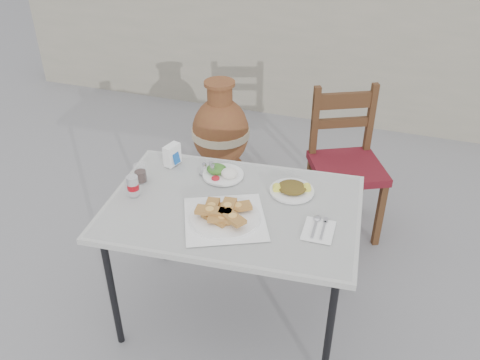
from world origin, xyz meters
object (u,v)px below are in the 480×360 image
(napkin_holder, at_px, (172,155))
(condiment_caddy, at_px, (210,170))
(chair, at_px, (346,162))
(terracotta_urn, at_px, (221,133))
(salad_rice_plate, at_px, (223,172))
(soda_can, at_px, (133,186))
(pide_plate, at_px, (225,213))
(salad_chopped_plate, at_px, (292,189))
(cafe_table, at_px, (233,213))
(cola_glass, at_px, (140,174))

(napkin_holder, xyz_separation_m, condiment_caddy, (0.21, -0.03, -0.03))
(chair, bearing_deg, napkin_holder, -165.84)
(terracotta_urn, bearing_deg, chair, -20.74)
(condiment_caddy, height_order, chair, chair)
(salad_rice_plate, height_order, soda_can, soda_can)
(pide_plate, distance_m, napkin_holder, 0.54)
(salad_rice_plate, xyz_separation_m, salad_chopped_plate, (0.36, -0.03, -0.00))
(cafe_table, xyz_separation_m, cola_glass, (-0.49, 0.04, 0.09))
(soda_can, bearing_deg, chair, 49.32)
(salad_rice_plate, distance_m, salad_chopped_plate, 0.36)
(salad_chopped_plate, bearing_deg, pide_plate, -126.88)
(cafe_table, height_order, soda_can, soda_can)
(salad_rice_plate, distance_m, terracotta_urn, 1.20)
(pide_plate, xyz_separation_m, terracotta_urn, (-0.55, 1.39, -0.39))
(salad_chopped_plate, xyz_separation_m, soda_can, (-0.69, -0.26, 0.03))
(soda_can, xyz_separation_m, terracotta_urn, (-0.08, 1.35, -0.41))
(cola_glass, height_order, chair, chair)
(chair, bearing_deg, pide_plate, -136.87)
(chair, bearing_deg, cola_glass, -161.42)
(soda_can, height_order, napkin_holder, napkin_holder)
(pide_plate, bearing_deg, cola_glass, 162.24)
(napkin_holder, bearing_deg, chair, 55.12)
(salad_rice_plate, xyz_separation_m, cola_glass, (-0.36, -0.17, 0.02))
(napkin_holder, bearing_deg, pide_plate, -25.67)
(salad_rice_plate, height_order, chair, chair)
(cafe_table, relative_size, pide_plate, 2.62)
(pide_plate, height_order, soda_can, soda_can)
(cola_glass, relative_size, terracotta_urn, 0.12)
(napkin_holder, bearing_deg, cola_glass, -97.53)
(terracotta_urn, bearing_deg, cola_glass, -87.23)
(terracotta_urn, bearing_deg, napkin_holder, -82.43)
(soda_can, relative_size, terracotta_urn, 0.13)
(napkin_holder, bearing_deg, soda_can, -85.12)
(cafe_table, xyz_separation_m, salad_chopped_plate, (0.23, 0.19, 0.07))
(salad_chopped_plate, xyz_separation_m, cola_glass, (-0.72, -0.14, 0.02))
(soda_can, bearing_deg, salad_chopped_plate, 20.56)
(pide_plate, xyz_separation_m, salad_chopped_plate, (0.23, 0.30, -0.01))
(cafe_table, xyz_separation_m, condiment_caddy, (-0.20, 0.21, 0.07))
(salad_rice_plate, bearing_deg, napkin_holder, 175.52)
(salad_chopped_plate, bearing_deg, chair, 77.50)
(soda_can, bearing_deg, napkin_holder, 80.25)
(condiment_caddy, bearing_deg, terracotta_urn, 108.28)
(cola_glass, bearing_deg, condiment_caddy, 29.72)
(condiment_caddy, xyz_separation_m, chair, (0.59, 0.71, -0.24))
(cola_glass, bearing_deg, salad_chopped_plate, 11.21)
(salad_chopped_plate, bearing_deg, salad_rice_plate, 175.37)
(condiment_caddy, bearing_deg, cafe_table, -47.10)
(napkin_holder, relative_size, condiment_caddy, 1.21)
(soda_can, height_order, chair, chair)
(cola_glass, height_order, condiment_caddy, cola_glass)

